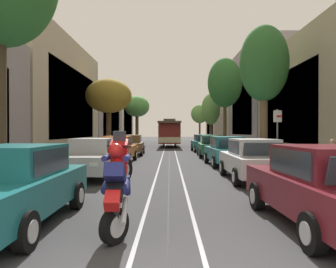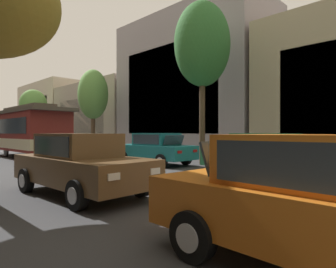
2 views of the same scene
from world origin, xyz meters
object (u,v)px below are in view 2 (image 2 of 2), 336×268
Objects in this scene: street_tree_kerb_right_fourth at (93,95)px; parked_car_green_fourth_right at (262,155)px; parked_car_teal_fifth_right at (155,149)px; street_tree_kerb_right_mid at (202,45)px; street_tree_kerb_right_far at (33,104)px; parked_car_orange_mid_left at (330,204)px; parked_car_brown_fourth_left at (81,164)px; cable_car_trolley at (28,132)px.

parked_car_green_fourth_right is at bearing -97.41° from street_tree_kerb_right_fourth.
street_tree_kerb_right_mid is at bearing -44.76° from parked_car_teal_fifth_right.
street_tree_kerb_right_far is (1.72, 20.97, 3.84)m from parked_car_teal_fifth_right.
parked_car_orange_mid_left is 5.90m from parked_car_brown_fourth_left.
parked_car_green_fourth_right is 14.78m from cable_car_trolley.
street_tree_kerb_right_far is (7.86, 24.82, 3.84)m from parked_car_brown_fourth_left.
street_tree_kerb_right_fourth is 1.06× the size of street_tree_kerb_right_far.
street_tree_kerb_right_mid is at bearing 67.33° from parked_car_green_fourth_right.
cable_car_trolley reaches higher than parked_car_teal_fifth_right.
street_tree_kerb_right_mid is 0.90× the size of cable_car_trolley.
parked_car_brown_fourth_left is 1.00× the size of parked_car_green_fourth_right.
street_tree_kerb_right_mid reaches higher than street_tree_kerb_right_far.
cable_car_trolley is at bearing 102.12° from parked_car_green_fourth_right.
parked_car_green_fourth_right is 5.78m from parked_car_teal_fifth_right.
street_tree_kerb_right_far is at bearing 68.58° from cable_car_trolley.
parked_car_teal_fifth_right is at bearing 135.24° from street_tree_kerb_right_mid.
parked_car_brown_fourth_left is (0.09, 5.90, 0.00)m from parked_car_orange_mid_left.
parked_car_green_fourth_right is 0.54× the size of street_tree_kerb_right_mid.
street_tree_kerb_right_mid reaches higher than parked_car_orange_mid_left.
parked_car_teal_fifth_right is 5.76m from street_tree_kerb_right_mid.
cable_car_trolley is at bearing 80.37° from parked_car_orange_mid_left.
street_tree_kerb_right_mid is 11.06m from street_tree_kerb_right_fourth.
street_tree_kerb_right_far is (1.73, 26.75, 3.84)m from parked_car_green_fourth_right.
parked_car_brown_fourth_left is 15.85m from street_tree_kerb_right_fourth.
parked_car_green_fourth_right is 6.87m from street_tree_kerb_right_mid.
street_tree_kerb_right_fourth reaches higher than parked_car_green_fourth_right.
parked_car_teal_fifth_right is 10.19m from street_tree_kerb_right_fourth.
parked_car_teal_fifth_right is 0.54× the size of street_tree_kerb_right_mid.
parked_car_brown_fourth_left is at bearing 89.08° from parked_car_orange_mid_left.
parked_car_green_fourth_right is 0.48× the size of cable_car_trolley.
street_tree_kerb_right_fourth reaches higher than parked_car_teal_fifth_right.
cable_car_trolley is at bearing 114.95° from street_tree_kerb_right_mid.
parked_car_teal_fifth_right is at bearing -70.22° from cable_car_trolley.
street_tree_kerb_right_far is (7.95, 30.72, 3.84)m from parked_car_orange_mid_left.
parked_car_brown_fourth_left is at bearing -121.65° from street_tree_kerb_right_fourth.
parked_car_orange_mid_left and parked_car_teal_fifth_right have the same top height.
parked_car_brown_fourth_left is at bearing -103.62° from cable_car_trolley.
street_tree_kerb_right_fourth is at bearing 6.96° from cable_car_trolley.
parked_car_teal_fifth_right is (6.14, 3.84, 0.00)m from parked_car_brown_fourth_left.
cable_car_trolley reaches higher than parked_car_brown_fourth_left.
street_tree_kerb_right_mid is at bearing 15.40° from parked_car_brown_fourth_left.
parked_car_teal_fifth_right is 0.67× the size of street_tree_kerb_right_fourth.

